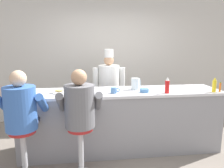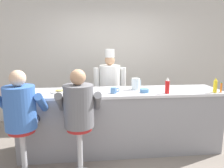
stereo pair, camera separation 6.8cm
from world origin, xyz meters
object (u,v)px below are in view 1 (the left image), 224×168
at_px(mustard_bottle_yellow, 214,85).
at_px(breakfast_plate, 59,92).
at_px(diner_seated_blue, 21,111).
at_px(ketchup_bottle_red, 167,86).
at_px(water_pitcher_clear, 135,84).
at_px(cook_in_whites_near, 109,87).
at_px(coffee_mug_blue, 114,90).
at_px(hot_sauce_bottle_orange, 220,87).
at_px(cereal_bowl, 144,90).
at_px(diner_seated_grey, 80,109).

xyz_separation_m(mustard_bottle_yellow, breakfast_plate, (-2.38, 0.25, -0.09)).
bearing_deg(diner_seated_blue, ketchup_bottle_red, 10.32).
xyz_separation_m(water_pitcher_clear, diner_seated_blue, (-1.61, -0.68, -0.18)).
xyz_separation_m(ketchup_bottle_red, cook_in_whites_near, (-0.76, 1.09, -0.22)).
xyz_separation_m(coffee_mug_blue, cook_in_whites_near, (0.04, 0.99, -0.14)).
bearing_deg(mustard_bottle_yellow, water_pitcher_clear, 164.38).
bearing_deg(coffee_mug_blue, hot_sauce_bottle_orange, -4.61).
distance_m(ketchup_bottle_red, cereal_bowl, 0.35).
distance_m(ketchup_bottle_red, coffee_mug_blue, 0.80).
distance_m(hot_sauce_bottle_orange, water_pitcher_clear, 1.30).
bearing_deg(mustard_bottle_yellow, hot_sauce_bottle_orange, -13.45).
relative_size(ketchup_bottle_red, hot_sauce_bottle_orange, 1.57).
bearing_deg(diner_seated_blue, breakfast_plate, 56.81).
relative_size(cereal_bowl, coffee_mug_blue, 0.99).
height_order(ketchup_bottle_red, diner_seated_grey, diner_seated_grey).
xyz_separation_m(cereal_bowl, diner_seated_blue, (-1.70, -0.47, -0.11)).
bearing_deg(mustard_bottle_yellow, breakfast_plate, 173.91).
height_order(cereal_bowl, diner_seated_grey, diner_seated_grey).
relative_size(hot_sauce_bottle_orange, diner_seated_blue, 0.11).
height_order(ketchup_bottle_red, water_pitcher_clear, ketchup_bottle_red).
relative_size(diner_seated_grey, cook_in_whites_near, 0.88).
height_order(mustard_bottle_yellow, hot_sauce_bottle_orange, mustard_bottle_yellow).
height_order(mustard_bottle_yellow, diner_seated_grey, diner_seated_grey).
relative_size(water_pitcher_clear, breakfast_plate, 0.70).
xyz_separation_m(hot_sauce_bottle_orange, coffee_mug_blue, (-1.64, 0.13, -0.03)).
bearing_deg(water_pitcher_clear, diner_seated_blue, -156.96).
distance_m(breakfast_plate, diner_seated_blue, 0.74).
xyz_separation_m(mustard_bottle_yellow, cook_in_whites_near, (-1.51, 1.10, -0.21)).
distance_m(ketchup_bottle_red, mustard_bottle_yellow, 0.75).
height_order(mustard_bottle_yellow, cook_in_whites_near, cook_in_whites_near).
bearing_deg(mustard_bottle_yellow, coffee_mug_blue, 175.89).
xyz_separation_m(hot_sauce_bottle_orange, cook_in_whites_near, (-1.60, 1.12, -0.18)).
distance_m(mustard_bottle_yellow, cook_in_whites_near, 1.88).
height_order(breakfast_plate, cook_in_whites_near, cook_in_whites_near).
bearing_deg(cook_in_whites_near, diner_seated_grey, -110.48).
height_order(hot_sauce_bottle_orange, diner_seated_grey, diner_seated_grey).
height_order(breakfast_plate, diner_seated_grey, diner_seated_grey).
relative_size(mustard_bottle_yellow, diner_seated_blue, 0.16).
distance_m(mustard_bottle_yellow, diner_seated_grey, 2.10).
relative_size(water_pitcher_clear, cereal_bowl, 1.33).
height_order(hot_sauce_bottle_orange, diner_seated_blue, diner_seated_blue).
bearing_deg(coffee_mug_blue, cereal_bowl, 0.56).
height_order(ketchup_bottle_red, cereal_bowl, ketchup_bottle_red).
relative_size(mustard_bottle_yellow, coffee_mug_blue, 1.59).
relative_size(cereal_bowl, diner_seated_grey, 0.10).
distance_m(cereal_bowl, diner_seated_grey, 1.09).
xyz_separation_m(mustard_bottle_yellow, cereal_bowl, (-1.08, 0.12, -0.08)).
bearing_deg(breakfast_plate, mustard_bottle_yellow, -6.09).
xyz_separation_m(hot_sauce_bottle_orange, water_pitcher_clear, (-1.25, 0.35, 0.02)).
height_order(mustard_bottle_yellow, cereal_bowl, mustard_bottle_yellow).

